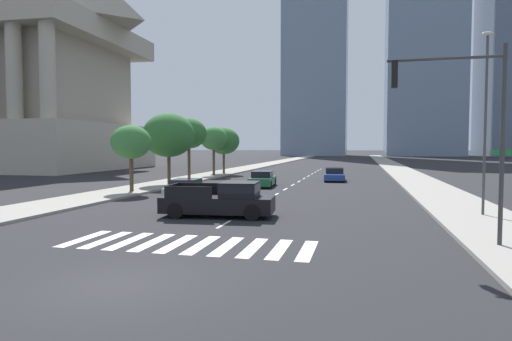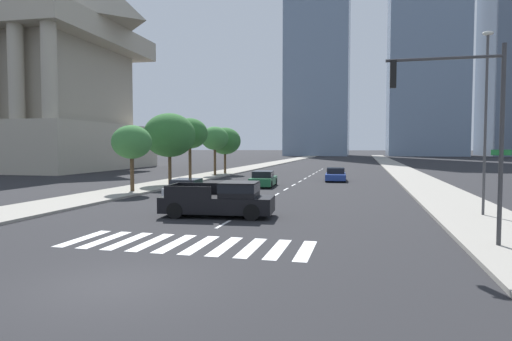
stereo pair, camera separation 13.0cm
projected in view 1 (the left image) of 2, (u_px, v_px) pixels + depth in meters
ground_plane at (117, 285)px, 10.62m from camera, size 800.00×800.00×0.00m
sidewalk_east at (425, 185)px, 37.25m from camera, size 4.00×260.00×0.15m
sidewalk_west at (181, 181)px, 42.29m from camera, size 4.00×260.00×0.15m
crosswalk_near at (189, 244)px, 15.09m from camera, size 8.55×2.92×0.01m
lane_divider_center at (299, 181)px, 42.30m from camera, size 0.14×50.00×0.01m
pickup_truck at (223, 200)px, 20.98m from camera, size 5.44×2.48×1.67m
sedan_green_0 at (263, 179)px, 36.76m from camera, size 2.07×4.42×1.31m
sedan_blue_1 at (335, 175)px, 42.97m from camera, size 2.12×4.61×1.26m
sedan_silver_2 at (187, 189)px, 28.78m from camera, size 2.24×4.79×1.24m
traffic_signal_near at (461, 111)px, 14.38m from camera, size 3.91×0.28×6.46m
street_lamp_east at (486, 111)px, 20.44m from camera, size 0.50×0.24×8.48m
street_tree_nearest at (131, 142)px, 31.36m from camera, size 2.83×2.83×4.72m
street_tree_second at (169, 135)px, 37.50m from camera, size 4.39×4.39×6.03m
street_tree_third at (189, 134)px, 41.92m from camera, size 3.40×3.40×5.89m
street_tree_fourth at (214, 138)px, 49.05m from camera, size 3.06×3.06×5.41m
street_tree_fifth at (224, 141)px, 52.69m from camera, size 3.76×3.76×5.46m
war_memorial at (31, 38)px, 64.57m from camera, size 27.07×27.07×37.68m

